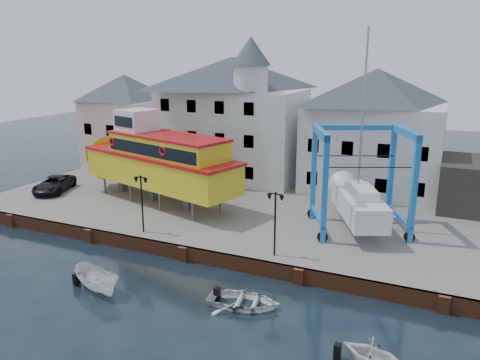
% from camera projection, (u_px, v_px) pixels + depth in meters
% --- Properties ---
extents(ground, '(140.00, 140.00, 0.00)m').
position_uv_depth(ground, '(183.00, 261.00, 31.22)').
color(ground, black).
rests_on(ground, ground).
extents(hardstanding, '(44.00, 22.00, 1.00)m').
position_uv_depth(hardstanding, '(248.00, 207.00, 40.80)').
color(hardstanding, slate).
rests_on(hardstanding, ground).
extents(quay_wall, '(44.00, 0.47, 1.00)m').
position_uv_depth(quay_wall, '(184.00, 253.00, 31.19)').
color(quay_wall, brown).
rests_on(quay_wall, ground).
extents(building_pink, '(8.00, 7.00, 10.30)m').
position_uv_depth(building_pink, '(126.00, 121.00, 52.66)').
color(building_pink, beige).
rests_on(building_pink, hardstanding).
extents(building_white_main, '(14.00, 8.30, 14.00)m').
position_uv_depth(building_white_main, '(233.00, 116.00, 47.50)').
color(building_white_main, silver).
rests_on(building_white_main, hardstanding).
extents(building_white_right, '(12.00, 8.00, 11.20)m').
position_uv_depth(building_white_right, '(373.00, 131.00, 42.72)').
color(building_white_right, silver).
rests_on(building_white_right, hardstanding).
extents(lamp_post_left, '(1.12, 0.32, 4.20)m').
position_uv_depth(lamp_post_left, '(141.00, 189.00, 32.80)').
color(lamp_post_left, black).
rests_on(lamp_post_left, hardstanding).
extents(lamp_post_right, '(1.12, 0.32, 4.20)m').
position_uv_depth(lamp_post_right, '(275.00, 208.00, 28.84)').
color(lamp_post_right, black).
rests_on(lamp_post_right, hardstanding).
extents(tour_boat, '(18.40, 9.03, 7.80)m').
position_uv_depth(tour_boat, '(151.00, 159.00, 40.18)').
color(tour_boat, '#59595E').
rests_on(tour_boat, hardstanding).
extents(travel_lift, '(8.13, 9.54, 14.18)m').
position_uv_depth(travel_lift, '(356.00, 195.00, 34.32)').
color(travel_lift, blue).
rests_on(travel_lift, hardstanding).
extents(van, '(4.02, 5.70, 1.44)m').
position_uv_depth(van, '(54.00, 184.00, 43.47)').
color(van, black).
rests_on(van, hardstanding).
extents(motorboat_a, '(4.12, 2.60, 1.49)m').
position_uv_depth(motorboat_a, '(98.00, 290.00, 27.25)').
color(motorboat_a, white).
rests_on(motorboat_a, ground).
extents(motorboat_b, '(4.45, 3.52, 0.83)m').
position_uv_depth(motorboat_b, '(243.00, 306.00, 25.54)').
color(motorboat_b, white).
rests_on(motorboat_b, ground).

